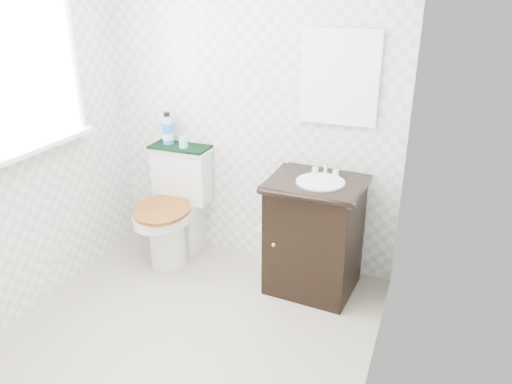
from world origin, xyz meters
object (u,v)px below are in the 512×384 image
Objects in this scene: vanity at (314,233)px; cup at (183,142)px; toilet at (176,212)px; mouthwash_bottle at (168,129)px; trash_bin at (272,246)px.

cup is (-1.08, 0.16, 0.49)m from vanity.
mouthwash_bottle reaches higher than toilet.
vanity is at bearing -27.44° from trash_bin.
toilet is 0.56m from cup.
vanity is (1.13, -0.06, 0.06)m from toilet.
vanity is at bearing -9.64° from mouthwash_bottle.
cup reaches higher than toilet.
toilet is at bearing -53.77° from mouthwash_bottle.
vanity is 1.20m from cup.
toilet is 10.19× the size of cup.
toilet is 3.50× the size of mouthwash_bottle.
mouthwash_bottle is at bearing 170.36° from vanity.
trash_bin is 1.24× the size of mouthwash_bottle.
cup is at bearing 66.00° from toilet.
trash_bin is (0.75, 0.14, -0.22)m from toilet.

